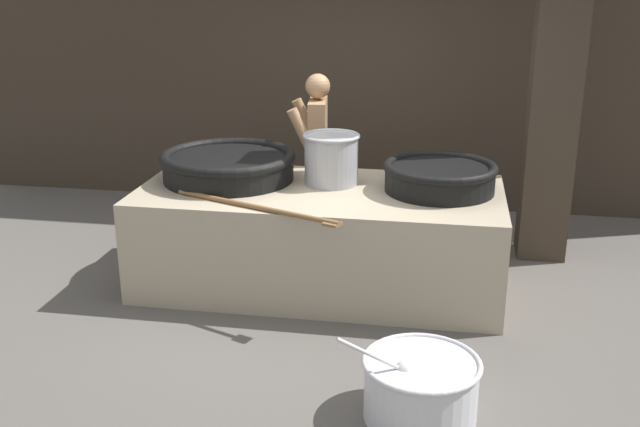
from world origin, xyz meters
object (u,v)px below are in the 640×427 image
stock_pot (331,158)px  prep_bowl_vegetables (421,386)px  giant_wok_near (228,165)px  giant_wok_far (440,176)px  cook (317,154)px

stock_pot → prep_bowl_vegetables: 2.41m
stock_pot → prep_bowl_vegetables: (0.88, -2.07, -0.87)m
giant_wok_near → stock_pot: bearing=1.8°
giant_wok_far → cook: 1.47m
cook → prep_bowl_vegetables: (1.15, -2.86, -0.69)m
cook → stock_pot: bearing=101.8°
giant_wok_far → prep_bowl_vegetables: size_ratio=1.11×
giant_wok_near → giant_wok_far: giant_wok_near is taller
giant_wok_near → prep_bowl_vegetables: (1.79, -2.04, -0.78)m
cook → prep_bowl_vegetables: cook is taller
giant_wok_near → stock_pot: stock_pot is taller
giant_wok_near → cook: 1.04m
giant_wok_near → cook: cook is taller
stock_pot → cook: 0.85m
stock_pot → prep_bowl_vegetables: stock_pot is taller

